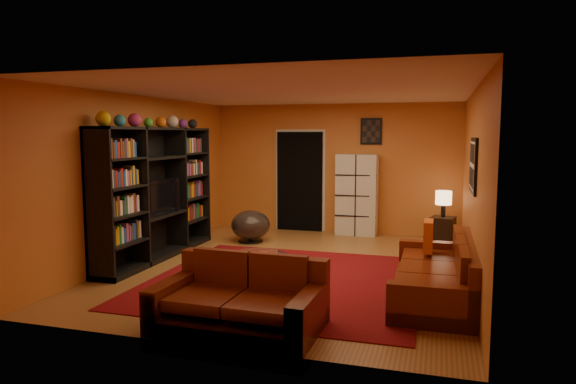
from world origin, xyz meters
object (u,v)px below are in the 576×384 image
(tv, at_px, (157,197))
(storage_cabinet, at_px, (357,195))
(entertainment_unit, at_px, (157,193))
(sofa, at_px, (442,274))
(coffee_table, at_px, (257,258))
(bowl_chair, at_px, (250,225))
(loveseat, at_px, (242,299))
(table_lamp, at_px, (444,199))
(side_table, at_px, (442,231))

(tv, bearing_deg, storage_cabinet, -43.57)
(entertainment_unit, distance_m, sofa, 4.56)
(tv, height_order, coffee_table, tv)
(coffee_table, bearing_deg, bowl_chair, 112.36)
(entertainment_unit, bearing_deg, loveseat, -44.99)
(storage_cabinet, distance_m, table_lamp, 1.70)
(side_table, bearing_deg, loveseat, -112.88)
(sofa, xyz_separation_m, bowl_chair, (-3.41, 2.37, 0.03))
(loveseat, bearing_deg, tv, 47.16)
(storage_cabinet, distance_m, bowl_chair, 2.23)
(sofa, xyz_separation_m, storage_cabinet, (-1.63, 3.62, 0.52))
(entertainment_unit, relative_size, loveseat, 1.75)
(entertainment_unit, xyz_separation_m, coffee_table, (2.08, -1.04, -0.68))
(bowl_chair, distance_m, table_lamp, 3.55)
(loveseat, relative_size, side_table, 3.42)
(coffee_table, bearing_deg, entertainment_unit, 153.39)
(sofa, height_order, side_table, sofa)
(entertainment_unit, height_order, loveseat, entertainment_unit)
(tv, bearing_deg, bowl_chair, -30.53)
(sofa, relative_size, side_table, 4.83)
(bowl_chair, bearing_deg, storage_cabinet, 35.10)
(tv, xyz_separation_m, table_lamp, (4.38, 2.44, -0.17))
(coffee_table, relative_size, bowl_chair, 1.14)
(sofa, height_order, bowl_chair, sofa)
(coffee_table, distance_m, bowl_chair, 2.80)
(bowl_chair, relative_size, side_table, 1.45)
(loveseat, relative_size, coffee_table, 2.08)
(side_table, bearing_deg, storage_cabinet, 165.14)
(storage_cabinet, xyz_separation_m, table_lamp, (1.64, -0.44, 0.03))
(bowl_chair, bearing_deg, tv, -120.53)
(sofa, relative_size, coffee_table, 2.94)
(side_table, height_order, table_lamp, table_lamp)
(bowl_chair, xyz_separation_m, side_table, (3.42, 0.81, -0.06))
(entertainment_unit, distance_m, coffee_table, 2.42)
(tv, distance_m, loveseat, 3.40)
(sofa, height_order, coffee_table, sofa)
(tv, bearing_deg, entertainment_unit, 33.04)
(sofa, height_order, storage_cabinet, storage_cabinet)
(coffee_table, relative_size, storage_cabinet, 0.51)
(sofa, relative_size, storage_cabinet, 1.51)
(bowl_chair, bearing_deg, loveseat, -70.52)
(loveseat, xyz_separation_m, coffee_table, (-0.34, 1.37, 0.09))
(loveseat, height_order, side_table, loveseat)
(coffee_table, distance_m, side_table, 4.14)
(bowl_chair, bearing_deg, side_table, 13.39)
(sofa, distance_m, coffee_table, 2.35)
(tv, relative_size, coffee_table, 1.19)
(entertainment_unit, distance_m, side_table, 5.08)
(entertainment_unit, height_order, table_lamp, entertainment_unit)
(entertainment_unit, distance_m, bowl_chair, 1.99)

